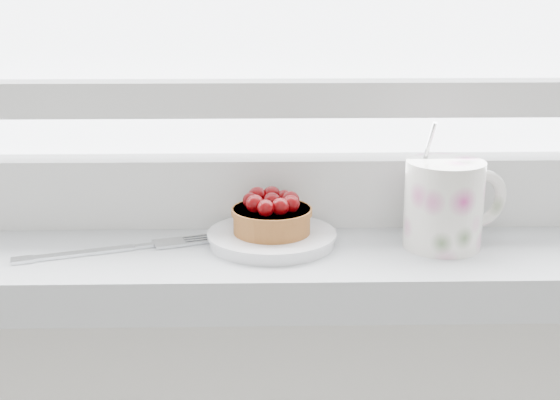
{
  "coord_description": "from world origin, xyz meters",
  "views": [
    {
      "loc": [
        -0.01,
        1.19,
        1.19
      ],
      "look_at": [
        0.0,
        1.88,
        0.99
      ],
      "focal_mm": 50.0,
      "sensor_mm": 36.0,
      "label": 1
    }
  ],
  "objects_px": {
    "floral_mug": "(446,202)",
    "fork": "(116,249)",
    "raspberry_tart": "(272,215)",
    "saucer": "(272,238)"
  },
  "relations": [
    {
      "from": "raspberry_tart",
      "to": "floral_mug",
      "type": "relative_size",
      "value": 0.65
    },
    {
      "from": "floral_mug",
      "to": "saucer",
      "type": "bearing_deg",
      "value": 176.95
    },
    {
      "from": "raspberry_tart",
      "to": "floral_mug",
      "type": "bearing_deg",
      "value": -3.1
    },
    {
      "from": "raspberry_tart",
      "to": "floral_mug",
      "type": "xyz_separation_m",
      "value": [
        0.16,
        -0.01,
        0.01
      ]
    },
    {
      "from": "fork",
      "to": "raspberry_tart",
      "type": "bearing_deg",
      "value": 6.28
    },
    {
      "from": "saucer",
      "to": "floral_mug",
      "type": "relative_size",
      "value": 1.04
    },
    {
      "from": "saucer",
      "to": "fork",
      "type": "height_order",
      "value": "saucer"
    },
    {
      "from": "saucer",
      "to": "fork",
      "type": "xyz_separation_m",
      "value": [
        -0.15,
        -0.02,
        -0.0
      ]
    },
    {
      "from": "raspberry_tart",
      "to": "fork",
      "type": "distance_m",
      "value": 0.15
    },
    {
      "from": "floral_mug",
      "to": "fork",
      "type": "bearing_deg",
      "value": -178.67
    }
  ]
}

